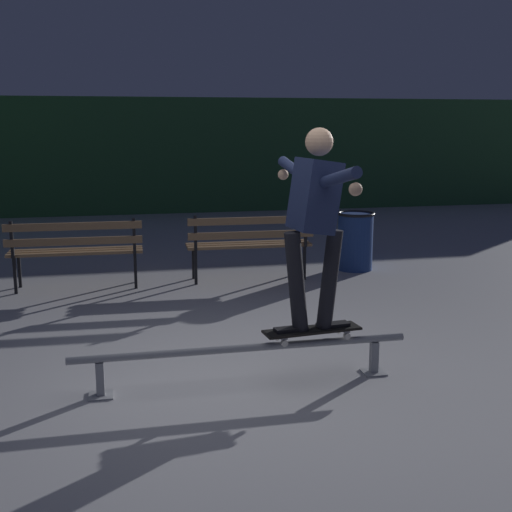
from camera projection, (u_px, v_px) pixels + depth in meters
ground_plane at (242, 383)px, 5.15m from camera, size 90.00×90.00×0.00m
hedge_backdrop at (153, 155)px, 15.02m from camera, size 24.00×1.20×2.55m
grind_rail at (243, 354)px, 5.08m from camera, size 2.64×0.18×0.32m
skateboard at (312, 331)px, 5.16m from camera, size 0.80×0.29×0.09m
skateboarder at (315, 212)px, 4.98m from camera, size 0.63×1.40×1.56m
park_bench_leftmost at (75, 246)px, 7.93m from camera, size 1.61×0.46×0.88m
park_bench_left_center at (250, 240)px, 8.39m from camera, size 1.61×0.46×0.88m
trash_can at (355, 240)px, 9.05m from camera, size 0.52×0.52×0.80m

